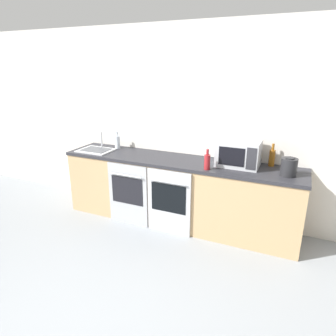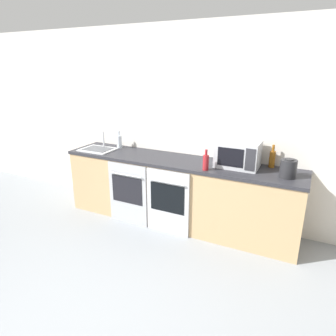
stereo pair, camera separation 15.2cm
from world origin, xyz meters
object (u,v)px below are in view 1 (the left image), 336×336
(microwave, at_px, (239,153))
(sink, at_px, (96,150))
(bottle_amber, at_px, (272,157))
(bottle_clear, at_px, (118,142))
(bottle_red, at_px, (207,162))
(oven_left, at_px, (128,194))
(kettle, at_px, (289,167))
(oven_right, at_px, (169,202))

(microwave, relative_size, sink, 1.06)
(microwave, relative_size, bottle_amber, 1.81)
(bottle_clear, relative_size, bottle_red, 1.04)
(oven_left, bearing_deg, bottle_amber, 17.73)
(microwave, relative_size, kettle, 2.38)
(oven_left, bearing_deg, sink, 159.19)
(microwave, xyz_separation_m, kettle, (0.58, -0.13, -0.06))
(kettle, bearing_deg, oven_right, -168.79)
(oven_left, relative_size, sink, 1.78)
(oven_left, height_order, bottle_clear, bottle_clear)
(bottle_red, relative_size, sink, 0.52)
(bottle_amber, bearing_deg, sink, -172.85)
(oven_left, bearing_deg, bottle_clear, 132.48)
(oven_right, distance_m, bottle_red, 0.73)
(oven_left, height_order, kettle, kettle)
(oven_left, xyz_separation_m, kettle, (1.93, 0.26, 0.57))
(bottle_clear, xyz_separation_m, kettle, (2.38, -0.23, 0.00))
(bottle_clear, bearing_deg, oven_right, -25.02)
(bottle_amber, xyz_separation_m, sink, (-2.39, -0.30, -0.10))
(oven_left, height_order, microwave, microwave)
(bottle_clear, bearing_deg, bottle_red, -14.47)
(oven_left, height_order, bottle_red, bottle_red)
(oven_left, bearing_deg, bottle_red, 5.66)
(kettle, relative_size, sink, 0.44)
(microwave, bearing_deg, oven_left, -163.82)
(oven_right, distance_m, bottle_clear, 1.29)
(oven_left, distance_m, bottle_clear, 0.87)
(kettle, xyz_separation_m, sink, (-2.60, -0.01, -0.09))
(bottle_red, distance_m, kettle, 0.90)
(oven_left, relative_size, kettle, 4.02)
(microwave, relative_size, bottle_clear, 1.96)
(oven_right, bearing_deg, oven_left, 180.00)
(microwave, bearing_deg, kettle, -12.28)
(kettle, bearing_deg, bottle_red, -169.74)
(oven_right, distance_m, sink, 1.38)
(oven_left, bearing_deg, oven_right, 0.00)
(bottle_red, bearing_deg, oven_right, -166.90)
(bottle_red, bearing_deg, bottle_amber, 33.40)
(bottle_amber, relative_size, kettle, 1.32)
(oven_left, xyz_separation_m, bottle_amber, (1.73, 0.55, 0.58))
(sink, bearing_deg, oven_right, -11.28)
(oven_right, bearing_deg, kettle, 11.21)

